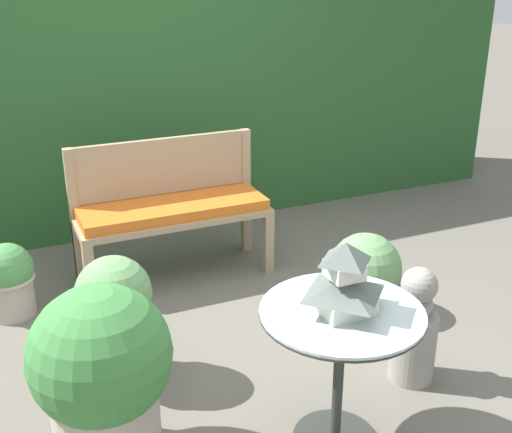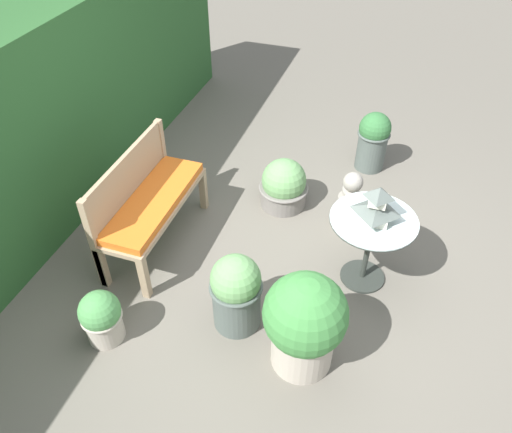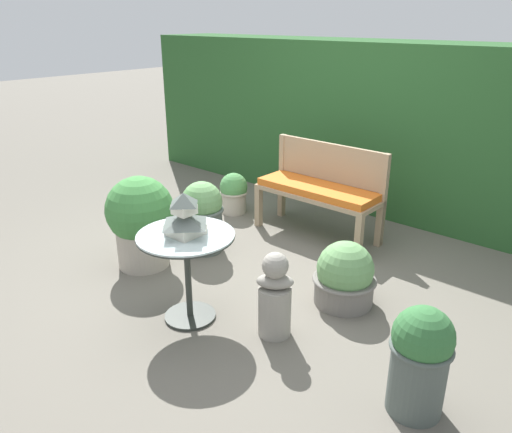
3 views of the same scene
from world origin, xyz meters
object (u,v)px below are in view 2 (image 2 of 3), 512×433
potted_plant_path_edge (373,140)px  potted_plant_patio_mid (304,322)px  pagoda_birdhouse (377,206)px  garden_bench (154,205)px  potted_plant_hedge_corner (101,317)px  potted_plant_table_near (284,186)px  patio_table (371,233)px  garden_bust (350,204)px  potted_plant_bench_left (236,292)px

potted_plant_path_edge → potted_plant_patio_mid: 2.50m
pagoda_birdhouse → potted_plant_patio_mid: size_ratio=0.37×
garden_bench → potted_plant_hedge_corner: size_ratio=2.75×
garden_bench → potted_plant_table_near: garden_bench is taller
garden_bench → potted_plant_hedge_corner: 1.04m
patio_table → garden_bench: bearing=95.1°
patio_table → garden_bust: patio_table is taller
pagoda_birdhouse → potted_plant_table_near: (0.71, 0.89, -0.55)m
potted_plant_table_near → patio_table: bearing=-128.6°
garden_bust → potted_plant_bench_left: (-1.32, 0.58, 0.06)m
garden_bench → potted_plant_table_near: size_ratio=2.50×
pagoda_birdhouse → potted_plant_patio_mid: pagoda_birdhouse is taller
garden_bench → potted_plant_hedge_corner: garden_bench is taller
pagoda_birdhouse → potted_plant_table_near: pagoda_birdhouse is taller
garden_bench → pagoda_birdhouse: 1.82m
pagoda_birdhouse → potted_plant_patio_mid: (-0.91, 0.28, -0.35)m
garden_bench → patio_table: size_ratio=1.84×
potted_plant_hedge_corner → potted_plant_patio_mid: potted_plant_patio_mid is taller
garden_bust → potted_plant_patio_mid: bearing=142.6°
potted_plant_hedge_corner → potted_plant_patio_mid: size_ratio=0.56×
potted_plant_path_edge → potted_plant_hedge_corner: bearing=151.7°
garden_bench → potted_plant_bench_left: potted_plant_bench_left is taller
pagoda_birdhouse → potted_plant_hedge_corner: bearing=124.9°
garden_bench → garden_bust: size_ratio=2.02×
potted_plant_patio_mid → pagoda_birdhouse: bearing=-17.4°
potted_plant_hedge_corner → garden_bust: bearing=-39.5°
potted_plant_path_edge → patio_table: bearing=-172.8°
garden_bust → potted_plant_path_edge: (1.01, -0.04, 0.06)m
potted_plant_path_edge → potted_plant_bench_left: (-2.33, 0.63, -0.00)m
garden_bench → potted_plant_patio_mid: bearing=-116.6°
patio_table → garden_bust: size_ratio=1.10×
potted_plant_hedge_corner → potted_plant_table_near: bearing=-22.9°
patio_table → potted_plant_hedge_corner: (-1.18, 1.69, -0.28)m
pagoda_birdhouse → potted_plant_table_near: 1.27m
garden_bench → potted_plant_table_near: 1.26m
potted_plant_hedge_corner → potted_plant_patio_mid: bearing=-79.0°
pagoda_birdhouse → potted_plant_patio_mid: 1.01m
garden_bust → patio_table: bearing=167.3°
garden_bust → potted_plant_table_near: bearing=42.2°
potted_plant_bench_left → potted_plant_patio_mid: potted_plant_patio_mid is taller
potted_plant_hedge_corner → patio_table: bearing=-55.1°
garden_bench → potted_plant_path_edge: potted_plant_path_edge is taller
garden_bust → potted_plant_bench_left: potted_plant_bench_left is taller
potted_plant_table_near → potted_plant_patio_mid: size_ratio=0.62×
potted_plant_bench_left → garden_bench: bearing=58.5°
patio_table → potted_plant_hedge_corner: patio_table is taller
garden_bust → potted_plant_patio_mid: (-1.48, 0.04, 0.14)m
potted_plant_bench_left → potted_plant_patio_mid: bearing=-107.0°
pagoda_birdhouse → potted_plant_path_edge: (1.59, 0.20, -0.43)m
potted_plant_patio_mid → patio_table: bearing=-17.4°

